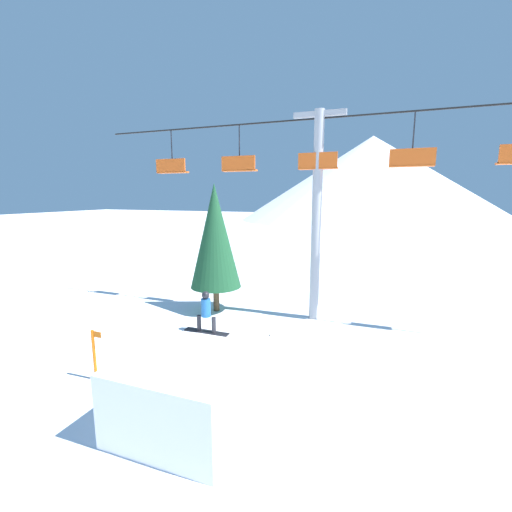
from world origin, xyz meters
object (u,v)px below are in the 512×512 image
snow_ramp (193,385)px  trail_marker (94,354)px  distant_skier (224,277)px  snowboarder (206,312)px  pine_tree_near (215,236)px

snow_ramp → trail_marker: (-4.07, 0.56, -0.04)m
distant_skier → trail_marker: bearing=-84.3°
distant_skier → snow_ramp: bearing=-67.6°
snow_ramp → snowboarder: bearing=102.0°
snowboarder → snow_ramp: bearing=-78.0°
snow_ramp → pine_tree_near: (-3.50, 8.21, 3.03)m
snow_ramp → pine_tree_near: 9.43m
snow_ramp → snowboarder: size_ratio=2.62×
trail_marker → distant_skier: (-1.22, 12.31, -0.26)m
trail_marker → distant_skier: 12.37m
trail_marker → distant_skier: size_ratio=1.42×
snowboarder → distant_skier: 12.73m
snow_ramp → trail_marker: snow_ramp is taller
pine_tree_near → distant_skier: size_ratio=5.44×
distant_skier → snowboarder: bearing=-66.5°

